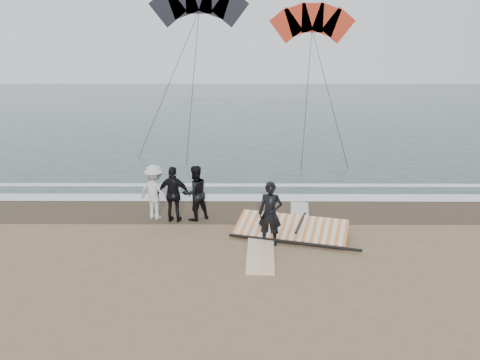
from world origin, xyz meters
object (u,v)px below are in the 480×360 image
object	(u,v)px
man_main	(270,214)
sail_rig	(288,228)
board_white	(261,251)
board_cream	(300,214)

from	to	relation	value
man_main	sail_rig	size ratio (longest dim) A/B	0.50
board_white	man_main	bearing A→B (deg)	66.97
sail_rig	man_main	bearing A→B (deg)	-129.64
board_cream	board_white	bearing A→B (deg)	-109.94
board_cream	sail_rig	world-z (taller)	sail_rig
board_white	sail_rig	xyz separation A→B (m)	(0.95, 1.41, 0.14)
board_white	board_cream	world-z (taller)	board_white
sail_rig	board_white	bearing A→B (deg)	-123.88
man_main	board_white	bearing A→B (deg)	-102.47
man_main	board_cream	distance (m)	2.88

